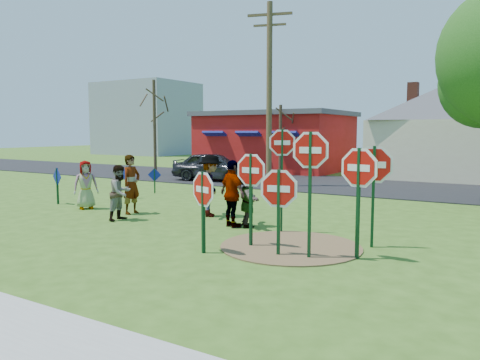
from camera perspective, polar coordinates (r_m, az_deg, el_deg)
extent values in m
plane|color=#355618|center=(13.99, -9.01, -4.88)|extent=(120.00, 120.00, 0.00)
cube|color=black|center=(23.85, 9.10, -0.34)|extent=(120.00, 7.50, 0.04)
cylinder|color=brown|center=(10.76, 6.20, -8.05)|extent=(3.20, 3.20, 0.03)
cube|color=#A01510|center=(31.92, 4.39, 4.51)|extent=(9.00, 7.00, 3.60)
cube|color=#4C4C51|center=(31.92, 4.41, 8.01)|extent=(9.40, 7.40, 0.30)
cube|color=navy|center=(30.07, -3.01, 5.57)|extent=(1.60, 0.78, 0.45)
cube|color=navy|center=(28.74, 1.14, 5.56)|extent=(1.60, 0.78, 0.45)
cube|color=navy|center=(27.57, 5.66, 5.51)|extent=(1.60, 0.78, 0.45)
cube|color=beige|center=(28.69, 24.42, 3.43)|extent=(8.00, 7.00, 3.20)
pyramid|color=#4C4C51|center=(28.81, 24.76, 10.99)|extent=(9.40, 9.40, 2.20)
cube|color=brown|center=(28.07, 20.33, 9.67)|extent=(0.55, 0.55, 1.40)
cube|color=#8C939E|center=(54.78, -11.25, 7.33)|extent=(10.00, 8.00, 8.00)
cube|color=#0E361A|center=(10.05, -4.49, -4.00)|extent=(0.07, 0.08, 1.76)
cylinder|color=white|center=(9.98, -4.52, -1.15)|extent=(0.98, 0.37, 1.03)
cylinder|color=#B20E07|center=(9.98, -4.52, -1.15)|extent=(0.84, 0.32, 0.89)
cube|color=white|center=(9.98, -4.52, -1.15)|extent=(0.43, 0.16, 0.13)
cube|color=#0E361A|center=(12.04, 5.12, -0.18)|extent=(0.07, 0.08, 2.66)
cylinder|color=white|center=(11.97, 5.17, 4.55)|extent=(0.85, 0.40, 0.93)
cylinder|color=#B20E07|center=(11.97, 5.17, 4.55)|extent=(0.73, 0.35, 0.80)
cube|color=white|center=(11.97, 5.17, 4.55)|extent=(0.37, 0.18, 0.12)
cylinder|color=gold|center=(11.97, 5.17, 4.55)|extent=(0.85, 0.40, 0.93)
cube|color=#0E361A|center=(9.63, 8.51, -1.92)|extent=(0.06, 0.08, 2.61)
cylinder|color=white|center=(9.55, 8.59, 3.62)|extent=(1.03, 0.14, 1.03)
cylinder|color=#B20E07|center=(9.55, 8.59, 3.62)|extent=(0.89, 0.13, 0.89)
cube|color=white|center=(9.55, 8.59, 3.62)|extent=(0.45, 0.06, 0.13)
cube|color=#0E361A|center=(10.90, 15.91, -2.01)|extent=(0.08, 0.09, 2.29)
cylinder|color=white|center=(10.82, 16.02, 1.80)|extent=(1.10, 0.39, 1.15)
cylinder|color=#B20E07|center=(10.82, 16.02, 1.80)|extent=(0.95, 0.34, 0.99)
cube|color=white|center=(10.82, 16.02, 1.80)|extent=(0.48, 0.17, 0.14)
cylinder|color=gold|center=(10.82, 16.02, 1.80)|extent=(1.09, 0.38, 1.15)
cube|color=#0E361A|center=(9.84, 4.73, -4.02)|extent=(0.07, 0.08, 1.83)
cylinder|color=white|center=(9.76, 4.76, -1.06)|extent=(1.09, 0.23, 1.10)
cylinder|color=#B20E07|center=(9.76, 4.76, -1.06)|extent=(0.94, 0.20, 0.95)
cube|color=white|center=(9.76, 4.76, -1.06)|extent=(0.48, 0.10, 0.14)
cube|color=#0E361A|center=(9.83, 14.20, -2.85)|extent=(0.07, 0.08, 2.28)
cylinder|color=white|center=(9.74, 14.31, 1.45)|extent=(1.09, 0.22, 1.10)
cylinder|color=#B20E07|center=(9.74, 14.31, 1.45)|extent=(0.94, 0.19, 0.95)
cube|color=white|center=(9.74, 14.31, 1.45)|extent=(0.48, 0.09, 0.14)
cylinder|color=gold|center=(9.74, 14.31, 1.45)|extent=(1.09, 0.21, 1.10)
cube|color=#0E361A|center=(10.56, 1.34, -2.51)|extent=(0.06, 0.07, 2.11)
cylinder|color=white|center=(10.48, 1.35, 1.19)|extent=(1.02, 0.08, 1.02)
cylinder|color=#B20E07|center=(10.48, 1.35, 1.19)|extent=(0.88, 0.08, 0.88)
cube|color=white|center=(10.48, 1.35, 1.19)|extent=(0.45, 0.03, 0.13)
cube|color=#0E361A|center=(18.02, -21.37, -0.70)|extent=(0.07, 0.07, 1.30)
cube|color=navy|center=(17.99, -21.41, 0.36)|extent=(0.64, 0.18, 0.66)
cube|color=#0E361A|center=(18.76, -13.57, -0.28)|extent=(0.06, 0.07, 1.25)
cube|color=navy|center=(18.73, -13.60, 0.66)|extent=(0.67, 0.08, 0.67)
cube|color=#0E361A|center=(20.02, -10.37, -0.11)|extent=(0.06, 0.07, 1.05)
cube|color=navy|center=(19.99, -10.38, 0.62)|extent=(0.52, 0.27, 0.57)
imported|color=#494F9C|center=(16.56, -18.29, -0.55)|extent=(0.87, 0.95, 1.64)
imported|color=#216557|center=(15.17, -13.09, -0.53)|extent=(0.46, 0.69, 1.88)
imported|color=brown|center=(14.19, -14.38, -1.49)|extent=(0.67, 0.84, 1.63)
imported|color=#2E2D32|center=(14.35, -3.60, -0.69)|extent=(1.19, 1.42, 1.91)
imported|color=#4B2C56|center=(12.69, -0.92, -1.70)|extent=(1.17, 0.88, 1.84)
imported|color=#235431|center=(12.82, 0.95, -2.30)|extent=(1.22, 1.42, 1.54)
imported|color=#323136|center=(24.42, -3.24, 1.67)|extent=(4.55, 2.36, 1.48)
cylinder|color=#4C3823|center=(22.10, 3.58, 10.19)|extent=(0.26, 0.26, 8.48)
cube|color=#4C3823|center=(22.66, 3.65, 19.50)|extent=(2.02, 0.70, 0.11)
cube|color=#4C3823|center=(22.56, 3.64, 18.34)|extent=(1.47, 0.52, 0.09)
cylinder|color=#382819|center=(27.92, -10.36, 6.24)|extent=(0.18, 0.18, 5.57)
cylinder|color=#382819|center=(27.28, 4.94, 4.80)|extent=(0.18, 0.18, 4.12)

